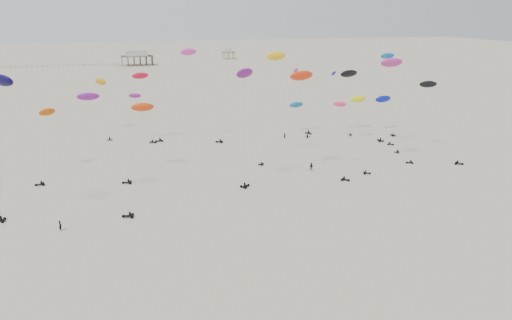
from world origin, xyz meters
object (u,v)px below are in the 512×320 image
object	(u,v)px
rig_4	(299,112)
rig_9	(140,121)
pavilion_main	(137,59)
spectator_0	(61,230)
pavilion_small	(228,54)
rig_0	(363,106)

from	to	relation	value
rig_4	rig_9	xyz separation A→B (m)	(-47.47, -27.19, 5.53)
pavilion_main	spectator_0	size ratio (longest dim) A/B	10.16
pavilion_main	pavilion_small	distance (m)	76.16
rig_9	pavilion_small	bearing A→B (deg)	-7.93
rig_0	rig_4	bearing A→B (deg)	-81.20
pavilion_main	rig_0	bearing A→B (deg)	-77.54
pavilion_small	spectator_0	world-z (taller)	pavilion_small
rig_9	spectator_0	xyz separation A→B (m)	(-14.99, -28.21, -11.75)
spectator_0	rig_4	bearing A→B (deg)	-88.38
rig_0	spectator_0	bearing A→B (deg)	-7.92
pavilion_main	rig_0	distance (m)	233.48
pavilion_small	rig_4	world-z (taller)	rig_4
rig_4	rig_9	size ratio (longest dim) A/B	0.56
pavilion_small	rig_4	distance (m)	246.83
rig_4	pavilion_main	bearing A→B (deg)	-99.25
rig_4	rig_9	world-z (taller)	rig_9
pavilion_small	rig_0	xyz separation A→B (m)	(-19.62, -257.92, 6.16)
pavilion_main	rig_0	world-z (taller)	rig_0
pavilion_small	rig_0	distance (m)	258.73
rig_0	spectator_0	size ratio (longest dim) A/B	7.05
pavilion_main	rig_4	size ratio (longest dim) A/B	2.25
pavilion_main	rig_4	bearing A→B (deg)	-80.29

